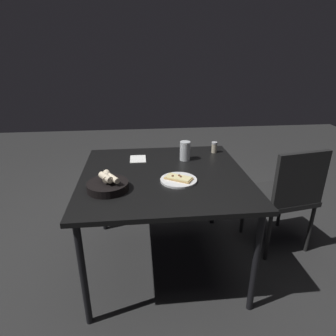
# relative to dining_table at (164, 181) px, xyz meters

# --- Properties ---
(ground) EXTENTS (8.00, 8.00, 0.00)m
(ground) POSITION_rel_dining_table_xyz_m (0.00, 0.00, -0.69)
(ground) COLOR #292929
(dining_table) EXTENTS (1.11, 1.12, 0.75)m
(dining_table) POSITION_rel_dining_table_xyz_m (0.00, 0.00, 0.00)
(dining_table) COLOR black
(dining_table) RESTS_ON ground
(pizza_plate) EXTENTS (0.24, 0.24, 0.04)m
(pizza_plate) POSITION_rel_dining_table_xyz_m (0.13, 0.08, 0.07)
(pizza_plate) COLOR white
(pizza_plate) RESTS_ON dining_table
(bread_basket) EXTENTS (0.25, 0.25, 0.11)m
(bread_basket) POSITION_rel_dining_table_xyz_m (0.21, -0.36, 0.09)
(bread_basket) COLOR black
(bread_basket) RESTS_ON dining_table
(beer_glass) EXTENTS (0.08, 0.08, 0.15)m
(beer_glass) POSITION_rel_dining_table_xyz_m (-0.25, 0.18, 0.12)
(beer_glass) COLOR silver
(beer_glass) RESTS_ON dining_table
(pepper_shaker) EXTENTS (0.05, 0.05, 0.09)m
(pepper_shaker) POSITION_rel_dining_table_xyz_m (-0.39, 0.45, 0.10)
(pepper_shaker) COLOR #BFB299
(pepper_shaker) RESTS_ON dining_table
(napkin) EXTENTS (0.16, 0.12, 0.00)m
(napkin) POSITION_rel_dining_table_xyz_m (-0.30, -0.17, 0.06)
(napkin) COLOR white
(napkin) RESTS_ON dining_table
(chair_near) EXTENTS (0.51, 0.51, 0.88)m
(chair_near) POSITION_rel_dining_table_xyz_m (-0.08, 0.96, -0.18)
(chair_near) COLOR black
(chair_near) RESTS_ON ground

